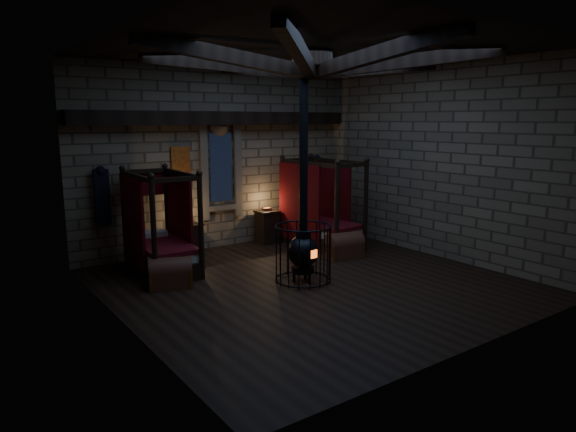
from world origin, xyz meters
TOP-DOWN VIEW (x-y plane):
  - room at (-0.00, 0.09)m, footprint 7.02×7.02m
  - bed_left at (-1.98, 2.36)m, footprint 1.09×1.95m
  - bed_right at (1.95, 2.14)m, footprint 1.20×2.06m
  - trunk_left at (-2.24, 1.28)m, footprint 0.88×0.71m
  - trunk_right at (1.70, 0.96)m, footprint 0.86×0.63m
  - nightstand_left at (-1.03, 3.03)m, footprint 0.52×0.50m
  - nightstand_right at (1.06, 3.11)m, footprint 0.51×0.49m
  - stove at (-0.07, 0.14)m, footprint 1.06×1.06m

SIDE VIEW (x-z plane):
  - trunk_left at x=-2.24m, z-range -0.03..0.53m
  - trunk_right at x=1.70m, z-range -0.03..0.55m
  - nightstand_left at x=-1.03m, z-range -0.07..0.83m
  - nightstand_right at x=1.06m, z-range -0.03..0.86m
  - bed_left at x=-1.98m, z-range -0.51..1.49m
  - bed_right at x=1.95m, z-range -0.52..1.55m
  - stove at x=-0.07m, z-range -1.38..2.67m
  - room at x=0.00m, z-range 1.60..5.89m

